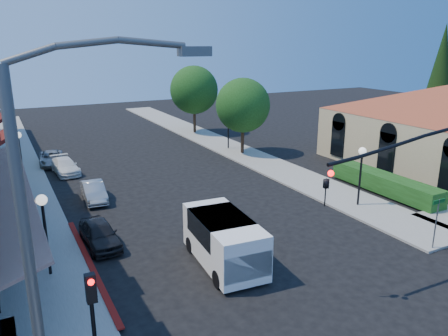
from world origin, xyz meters
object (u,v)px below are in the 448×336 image
lamppost_right_near (362,162)px  parked_car_a (100,234)px  street_tree_a (243,105)px  street_tree_b (194,90)px  parked_car_c (65,166)px  lamppost_left_near (43,215)px  secondary_signal (92,306)px  cobra_streetlight (53,278)px  conifer_far (440,74)px  white_van (224,238)px  lamppost_left_far (19,144)px  parked_car_d (51,158)px  signal_mast_arm (433,175)px  lamppost_right_far (228,119)px  parked_car_b (94,192)px  street_name_sign (437,216)px

lamppost_right_near → parked_car_a: lamppost_right_near is taller
street_tree_a → street_tree_b: (0.00, 10.00, 0.35)m
parked_car_c → lamppost_left_near: bearing=-105.3°
secondary_signal → cobra_streetlight: size_ratio=0.36×
conifer_far → secondary_signal: bearing=-155.3°
white_van → parked_car_a: (-4.35, 4.38, -0.63)m
lamppost_left_far → secondary_signal: bearing=-88.6°
conifer_far → parked_car_d: size_ratio=2.89×
street_tree_b → signal_mast_arm: size_ratio=0.88×
street_tree_b → secondary_signal: size_ratio=2.11×
parked_car_a → white_van: bearing=-47.3°
street_tree_a → street_tree_b: bearing=90.0°
street_tree_b → lamppost_left_near: street_tree_b is taller
cobra_streetlight → lamppost_left_near: cobra_streetlight is taller
secondary_signal → parked_car_d: (1.80, 24.59, -1.79)m
conifer_far → parked_car_a: size_ratio=3.09×
lamppost_left_near → parked_car_c: bearing=79.2°
street_tree_b → lamppost_right_far: street_tree_b is taller
parked_car_b → parked_car_a: bearing=-96.2°
signal_mast_arm → street_name_sign: 2.98m
street_tree_b → white_van: 28.68m
lamppost_left_near → lamppost_right_far: same height
street_tree_b → secondary_signal: street_tree_b is taller
street_tree_b → white_van: bearing=-111.6°
signal_mast_arm → parked_car_b: size_ratio=2.31×
parked_car_b → parked_car_d: (-1.22, 9.74, -0.04)m
parked_car_c → street_tree_b: bearing=27.3°
signal_mast_arm → lamppost_left_near: bearing=155.6°
secondary_signal → lamppost_right_far: size_ratio=0.93×
secondary_signal → lamppost_left_far: 20.60m
signal_mast_arm → street_name_sign: (1.64, 0.70, -2.39)m
secondary_signal → white_van: (6.30, 4.11, -1.08)m
lamppost_left_near → street_tree_a: bearing=39.0°
street_name_sign → parked_car_d: bearing=119.9°
parked_car_d → lamppost_left_far: bearing=-113.7°
street_tree_a → parked_car_a: (-14.84, -12.10, -3.59)m
cobra_streetlight → lamppost_right_far: size_ratio=2.61×
lamppost_right_far → parked_car_c: size_ratio=0.94×
conifer_far → street_tree_b: size_ratio=1.57×
lamppost_left_near → parked_car_a: bearing=37.7°
parked_car_b → secondary_signal: bearing=-98.2°
conifer_far → lamppost_left_far: bearing=173.7°
parked_car_a → secondary_signal: bearing=-105.0°
parked_car_b → signal_mast_arm: bearing=-50.4°
conifer_far → cobra_streetlight: 42.20m
lamppost_left_near → white_van: bearing=-20.1°
parked_car_a → parked_car_d: (-0.16, 16.10, -0.08)m
secondary_signal → lamppost_left_near: 6.63m
parked_car_c → parked_car_a: bearing=-96.3°
parked_car_d → lamppost_right_near: bearing=-44.5°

